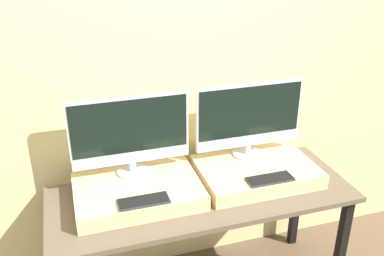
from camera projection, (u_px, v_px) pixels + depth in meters
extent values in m
cube|color=#DBC684|center=(182.00, 78.00, 2.51)|extent=(8.00, 0.04, 2.60)
cube|color=brown|center=(202.00, 195.00, 2.41)|extent=(1.70, 0.64, 0.03)
cube|color=black|center=(341.00, 249.00, 2.56)|extent=(0.05, 0.05, 0.72)
cube|color=black|center=(63.00, 246.00, 2.58)|extent=(0.05, 0.05, 0.72)
cube|color=black|center=(296.00, 201.00, 3.01)|extent=(0.05, 0.05, 0.72)
cube|color=#D6B77F|center=(138.00, 191.00, 2.33)|extent=(0.68, 0.47, 0.09)
cylinder|color=silver|center=(133.00, 171.00, 2.43)|extent=(0.18, 0.18, 0.01)
cylinder|color=silver|center=(132.00, 166.00, 2.42)|extent=(0.04, 0.04, 0.05)
cube|color=silver|center=(130.00, 131.00, 2.32)|extent=(0.66, 0.02, 0.39)
cube|color=black|center=(130.00, 127.00, 2.30)|extent=(0.63, 0.00, 0.31)
cube|color=silver|center=(132.00, 158.00, 2.38)|extent=(0.65, 0.00, 0.06)
cube|color=#2D2D2D|center=(144.00, 201.00, 2.16)|extent=(0.26, 0.10, 0.01)
cube|color=black|center=(144.00, 200.00, 2.16)|extent=(0.25, 0.09, 0.00)
cube|color=#D6B77F|center=(256.00, 171.00, 2.53)|extent=(0.68, 0.47, 0.09)
cylinder|color=silver|center=(247.00, 154.00, 2.62)|extent=(0.18, 0.18, 0.01)
cylinder|color=silver|center=(247.00, 149.00, 2.61)|extent=(0.04, 0.04, 0.05)
cube|color=silver|center=(249.00, 115.00, 2.52)|extent=(0.66, 0.02, 0.39)
cube|color=black|center=(251.00, 111.00, 2.49)|extent=(0.63, 0.00, 0.31)
cube|color=silver|center=(249.00, 141.00, 2.57)|extent=(0.65, 0.00, 0.06)
cube|color=#2D2D2D|center=(270.00, 179.00, 2.36)|extent=(0.26, 0.10, 0.01)
cube|color=black|center=(270.00, 178.00, 2.35)|extent=(0.25, 0.09, 0.00)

